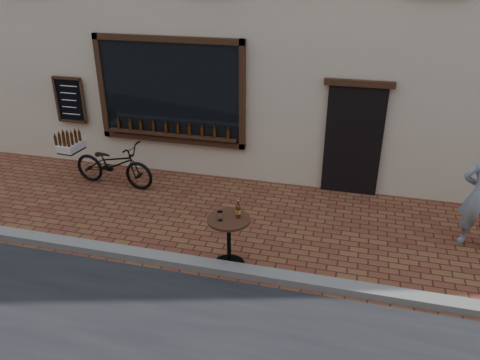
# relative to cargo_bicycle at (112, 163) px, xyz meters

# --- Properties ---
(ground) EXTENTS (90.00, 90.00, 0.00)m
(ground) POSITION_rel_cargo_bicycle_xyz_m (2.92, -2.54, -0.49)
(ground) COLOR brown
(ground) RESTS_ON ground
(kerb) EXTENTS (90.00, 0.25, 0.12)m
(kerb) POSITION_rel_cargo_bicycle_xyz_m (2.92, -2.34, -0.43)
(kerb) COLOR slate
(kerb) RESTS_ON ground
(cargo_bicycle) EXTENTS (2.18, 0.78, 1.02)m
(cargo_bicycle) POSITION_rel_cargo_bicycle_xyz_m (0.00, 0.00, 0.00)
(cargo_bicycle) COLOR black
(cargo_bicycle) RESTS_ON ground
(bistro_table) EXTENTS (0.65, 0.65, 1.12)m
(bistro_table) POSITION_rel_cargo_bicycle_xyz_m (3.15, -2.15, 0.11)
(bistro_table) COLOR black
(bistro_table) RESTS_ON ground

